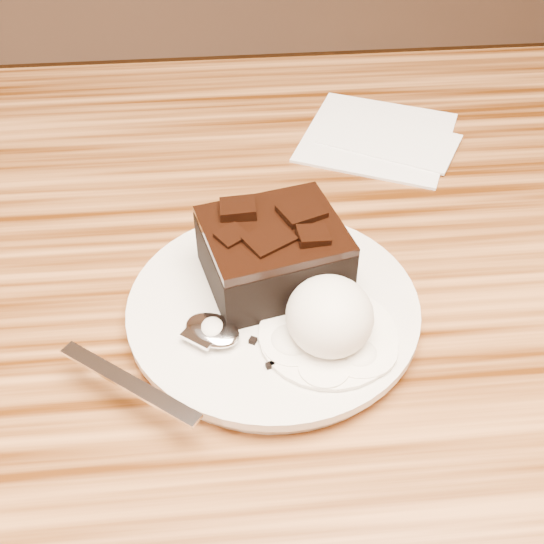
{
  "coord_description": "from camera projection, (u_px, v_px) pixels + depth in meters",
  "views": [
    {
      "loc": [
        0.04,
        -0.4,
        1.13
      ],
      "look_at": [
        0.07,
        -0.04,
        0.79
      ],
      "focal_mm": 45.08,
      "sensor_mm": 36.0,
      "label": 1
    }
  ],
  "objects": [
    {
      "name": "brownie",
      "position": [
        273.0,
        257.0,
        0.51
      ],
      "size": [
        0.12,
        0.11,
        0.05
      ],
      "primitive_type": "cube",
      "rotation": [
        0.0,
        0.0,
        0.24
      ],
      "color": "black",
      "rests_on": "plate"
    },
    {
      "name": "napkin",
      "position": [
        378.0,
        136.0,
        0.71
      ],
      "size": [
        0.19,
        0.19,
        0.01
      ],
      "primitive_type": "cube",
      "rotation": [
        0.0,
        0.0,
        -0.43
      ],
      "color": "white",
      "rests_on": "dining_table"
    },
    {
      "name": "dining_table",
      "position": [
        207.0,
        512.0,
        0.81
      ],
      "size": [
        1.2,
        0.8,
        0.75
      ],
      "primitive_type": null,
      "color": "#391905",
      "rests_on": "floor"
    },
    {
      "name": "crumb_a",
      "position": [
        358.0,
        310.0,
        0.5
      ],
      "size": [
        0.01,
        0.01,
        0.0
      ],
      "primitive_type": "cube",
      "rotation": [
        0.0,
        0.0,
        0.4
      ],
      "color": "black",
      "rests_on": "plate"
    },
    {
      "name": "melt_puddle",
      "position": [
        328.0,
        336.0,
        0.49
      ],
      "size": [
        0.1,
        0.1,
        0.0
      ],
      "primitive_type": "cylinder",
      "color": "white",
      "rests_on": "plate"
    },
    {
      "name": "spoon",
      "position": [
        213.0,
        332.0,
        0.48
      ],
      "size": [
        0.15,
        0.13,
        0.01
      ],
      "primitive_type": null,
      "rotation": [
        0.0,
        0.0,
        0.91
      ],
      "color": "silver",
      "rests_on": "plate"
    },
    {
      "name": "plate",
      "position": [
        273.0,
        311.0,
        0.52
      ],
      "size": [
        0.22,
        0.22,
        0.02
      ],
      "primitive_type": "cylinder",
      "color": "silver",
      "rests_on": "dining_table"
    },
    {
      "name": "crumb_d",
      "position": [
        253.0,
        341.0,
        0.48
      ],
      "size": [
        0.01,
        0.01,
        0.0
      ],
      "primitive_type": "cube",
      "rotation": [
        0.0,
        0.0,
        1.09
      ],
      "color": "black",
      "rests_on": "plate"
    },
    {
      "name": "ice_cream_scoop",
      "position": [
        330.0,
        316.0,
        0.47
      ],
      "size": [
        0.06,
        0.07,
        0.05
      ],
      "primitive_type": "ellipsoid",
      "color": "white",
      "rests_on": "plate"
    },
    {
      "name": "crumb_b",
      "position": [
        286.0,
        307.0,
        0.51
      ],
      "size": [
        0.01,
        0.01,
        0.0
      ],
      "primitive_type": "cube",
      "rotation": [
        0.0,
        0.0,
        1.01
      ],
      "color": "black",
      "rests_on": "plate"
    },
    {
      "name": "crumb_c",
      "position": [
        270.0,
        365.0,
        0.46
      ],
      "size": [
        0.01,
        0.01,
        0.0
      ],
      "primitive_type": "cube",
      "rotation": [
        0.0,
        0.0,
        0.31
      ],
      "color": "black",
      "rests_on": "plate"
    }
  ]
}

